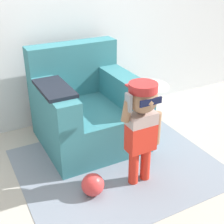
{
  "coord_description": "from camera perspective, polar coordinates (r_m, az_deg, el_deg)",
  "views": [
    {
      "loc": [
        -0.98,
        -2.47,
        1.67
      ],
      "look_at": [
        0.13,
        -0.37,
        0.48
      ],
      "focal_mm": 50.0,
      "sensor_mm": 36.0,
      "label": 1
    }
  ],
  "objects": [
    {
      "name": "ground_plane",
      "position": [
        3.14,
        -5.36,
        -5.7
      ],
      "size": [
        10.0,
        10.0,
        0.0
      ],
      "primitive_type": "plane",
      "color": "#ADA89E"
    },
    {
      "name": "armchair",
      "position": [
        3.04,
        -4.7,
        0.48
      ],
      "size": [
        0.92,
        0.92,
        0.92
      ],
      "color": "teal",
      "rests_on": "ground_plane"
    },
    {
      "name": "person_child",
      "position": [
        2.35,
        5.49,
        -1.26
      ],
      "size": [
        0.35,
        0.26,
        0.86
      ],
      "color": "red",
      "rests_on": "ground_plane"
    },
    {
      "name": "side_table",
      "position": [
        3.36,
        6.73,
        1.99
      ],
      "size": [
        0.4,
        0.4,
        0.46
      ],
      "color": "white",
      "rests_on": "ground_plane"
    },
    {
      "name": "rug",
      "position": [
        2.82,
        1.11,
        -9.68
      ],
      "size": [
        1.68,
        1.41,
        0.01
      ],
      "color": "gray",
      "rests_on": "ground_plane"
    },
    {
      "name": "toy_ball",
      "position": [
        2.48,
        -3.53,
        -13.12
      ],
      "size": [
        0.18,
        0.18,
        0.18
      ],
      "color": "#D13838",
      "rests_on": "ground_plane"
    }
  ]
}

